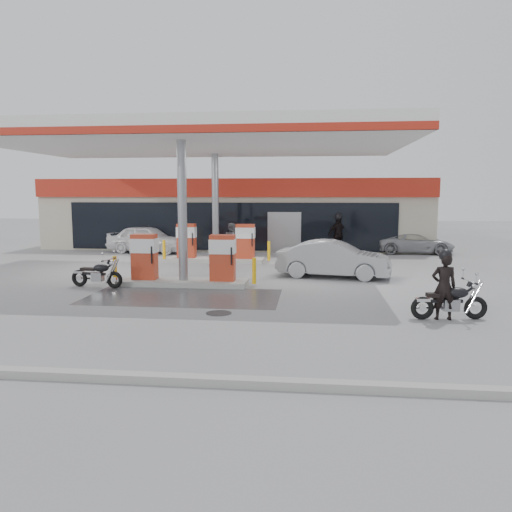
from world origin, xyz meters
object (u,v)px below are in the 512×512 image
at_px(main_motorcycle, 451,302).
at_px(biker_walking, 338,235).
at_px(sedan_white, 148,239).
at_px(pump_island_near, 183,265).
at_px(attendant, 232,241).
at_px(hatchback_silver, 334,259).
at_px(biker_main, 444,287).
at_px(parked_car_right, 415,243).
at_px(pump_island_far, 216,247).
at_px(parked_motorcycle, 98,275).
at_px(parked_car_left, 92,236).

height_order(main_motorcycle, biker_walking, biker_walking).
bearing_deg(main_motorcycle, sedan_white, 125.72).
relative_size(pump_island_near, attendant, 2.88).
relative_size(pump_island_near, sedan_white, 1.18).
height_order(pump_island_near, hatchback_silver, pump_island_near).
xyz_separation_m(biker_main, parked_car_right, (2.19, 14.46, -0.30)).
xyz_separation_m(pump_island_far, attendant, (0.61, 1.00, 0.18)).
distance_m(parked_motorcycle, attendant, 8.53).
bearing_deg(parked_car_left, sedan_white, -97.81).
xyz_separation_m(parked_motorcycle, biker_walking, (8.66, 10.60, 0.57)).
relative_size(parked_motorcycle, parked_car_right, 0.49).
bearing_deg(attendant, hatchback_silver, -157.62).
height_order(parked_car_left, biker_walking, biker_walking).
distance_m(parked_motorcycle, hatchback_silver, 8.66).
distance_m(pump_island_far, main_motorcycle, 12.80).
xyz_separation_m(pump_island_far, main_motorcycle, (8.00, -9.99, -0.26)).
relative_size(pump_island_far, attendant, 2.88).
bearing_deg(parked_car_left, hatchback_silver, -100.20).
distance_m(attendant, parked_car_left, 10.66).
bearing_deg(hatchback_silver, main_motorcycle, -146.45).
relative_size(pump_island_far, parked_motorcycle, 2.66).
xyz_separation_m(parked_motorcycle, parked_car_left, (-6.00, 12.80, 0.18)).
distance_m(pump_island_far, biker_walking, 6.99).
height_order(hatchback_silver, parked_car_right, hatchback_silver).
distance_m(attendant, parked_car_right, 10.00).
height_order(pump_island_near, biker_walking, biker_walking).
bearing_deg(biker_walking, main_motorcycle, -113.60).
height_order(parked_motorcycle, parked_car_left, parked_car_left).
bearing_deg(hatchback_silver, attendant, 54.62).
bearing_deg(main_motorcycle, parked_motorcycle, 156.09).
relative_size(hatchback_silver, biker_walking, 2.12).
bearing_deg(biker_main, hatchback_silver, -70.78).
bearing_deg(pump_island_near, parked_motorcycle, -163.99).
height_order(attendant, parked_car_left, attendant).
bearing_deg(biker_walking, pump_island_far, -179.46).
distance_m(parked_car_left, biker_walking, 14.83).
relative_size(hatchback_silver, parked_car_right, 1.08).
bearing_deg(biker_main, pump_island_far, -54.64).
bearing_deg(parked_car_right, parked_car_left, 86.39).
distance_m(pump_island_far, parked_car_right, 10.94).
xyz_separation_m(sedan_white, parked_car_right, (14.38, 1.24, -0.19)).
distance_m(main_motorcycle, attendant, 13.25).
distance_m(hatchback_silver, parked_car_left, 17.19).
xyz_separation_m(pump_island_far, parked_car_right, (10.00, 4.44, -0.16)).
xyz_separation_m(main_motorcycle, parked_car_left, (-16.80, 15.99, 0.17)).
relative_size(pump_island_near, biker_walking, 2.54).
relative_size(parked_car_left, parked_car_right, 1.07).
height_order(pump_island_far, parked_car_right, pump_island_far).
relative_size(main_motorcycle, sedan_white, 0.45).
relative_size(main_motorcycle, biker_main, 1.15).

